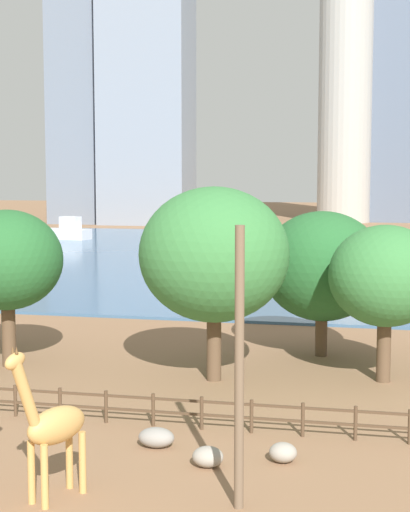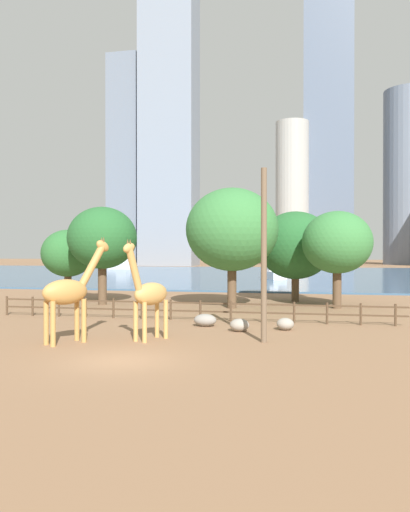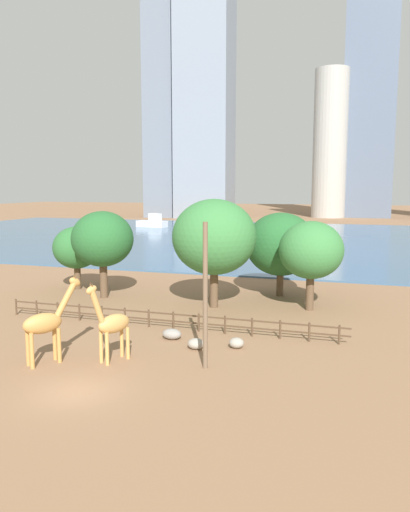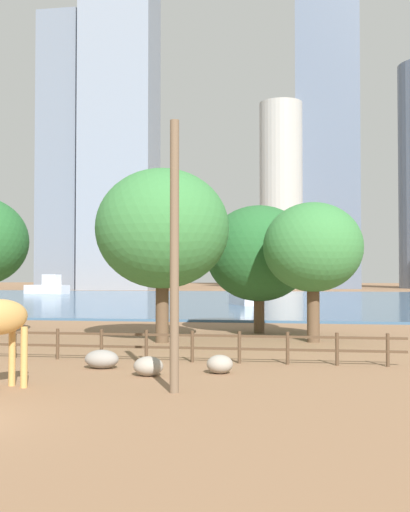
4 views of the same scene
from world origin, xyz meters
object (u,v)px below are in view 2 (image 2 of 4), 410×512
tree_right_tall (102,238)px  tree_left_small (337,243)px  giraffe_tall (69,292)px  tree_center_broad (232,230)px  boat_sailboat (273,273)px  boulder_small (205,320)px  boat_ferry (120,264)px  tree_left_large (295,245)px  utility_pole (264,255)px  giraffe_companion (149,294)px  boulder_near_fence (285,324)px  tree_right_small (68,254)px  boulder_by_pole (239,325)px

tree_right_tall → tree_left_small: (18.84, 0.97, -0.42)m
giraffe_tall → tree_center_broad: size_ratio=0.55×
boat_sailboat → boulder_small: bearing=-24.7°
tree_center_broad → boat_sailboat: 39.72m
giraffe_tall → boat_ferry: giraffe_tall is taller
tree_left_large → tree_left_small: (3.28, -4.80, 0.14)m
utility_pole → boat_ferry: size_ratio=1.01×
giraffe_companion → boat_ferry: giraffe_companion is taller
utility_pole → boat_ferry: bearing=115.3°
tree_center_broad → tree_right_tall: size_ratio=1.15×
giraffe_tall → tree_right_tall: 17.84m
giraffe_tall → tree_center_broad: bearing=15.1°
boulder_small → tree_left_small: size_ratio=0.18×
tree_center_broad → giraffe_companion: bearing=-97.3°
tree_center_broad → boulder_near_fence: bearing=-65.9°
giraffe_companion → tree_center_broad: bearing=-161.3°
giraffe_tall → boat_ferry: 97.86m
giraffe_tall → tree_center_broad: tree_center_broad is taller
boulder_near_fence → boulder_small: bearing=173.9°
boulder_small → tree_center_broad: tree_center_broad is taller
boat_sailboat → giraffe_tall: bearing=-30.0°
giraffe_tall → utility_pole: 9.44m
boulder_small → utility_pole: bearing=-49.7°
giraffe_companion → tree_right_small: bearing=-117.0°
giraffe_companion → utility_pole: size_ratio=0.59×
giraffe_tall → boulder_near_fence: bearing=-25.1°
utility_pole → tree_left_large: (0.96, 20.40, 0.73)m
boulder_near_fence → boat_sailboat: boat_sailboat is taller
boat_sailboat → tree_left_large: bearing=-16.8°
boulder_near_fence → boat_sailboat: 49.71m
tree_center_broad → boat_ferry: (-38.84, 75.77, -4.67)m
boulder_by_pole → tree_left_large: bearing=81.7°
boat_ferry → boat_sailboat: 53.50m
giraffe_companion → boulder_by_pole: giraffe_companion is taller
boulder_small → tree_right_tall: bearing=136.8°
boulder_by_pole → boat_ferry: (-40.94, 86.87, 1.03)m
giraffe_companion → giraffe_tall: bearing=-41.5°
tree_center_broad → tree_right_small: size_ratio=1.46×
boat_sailboat → boulder_by_pole: bearing=-22.2°
tree_right_small → tree_left_large: bearing=8.8°
tree_left_small → utility_pole: bearing=-105.2°
giraffe_companion → tree_center_broad: (1.88, 14.74, 3.76)m
boulder_small → tree_left_small: bearing=54.1°
tree_right_tall → boat_sailboat: size_ratio=1.28×
boulder_near_fence → boulder_small: 4.67m
giraffe_tall → boulder_near_fence: 11.78m
giraffe_tall → tree_right_small: tree_right_small is taller
boulder_by_pole → boat_sailboat: boat_sailboat is taller
boat_sailboat → tree_left_small: bearing=-12.8°
tree_right_small → boulder_near_fence: bearing=-33.8°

